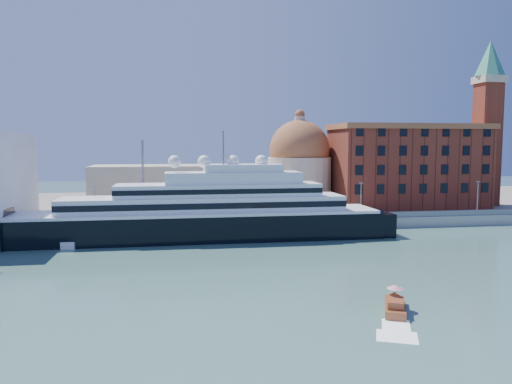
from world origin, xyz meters
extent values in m
plane|color=#3C6860|center=(0.00, 0.00, 0.00)|extent=(400.00, 400.00, 0.00)
cube|color=gray|center=(0.00, 34.00, 1.25)|extent=(180.00, 10.00, 2.50)
cube|color=slate|center=(0.00, 75.00, 1.00)|extent=(260.00, 72.00, 2.00)
cube|color=slate|center=(0.00, 29.50, 3.10)|extent=(180.00, 0.10, 1.20)
cube|color=black|center=(-9.12, 23.00, 2.19)|extent=(77.69, 11.95, 6.47)
cube|color=black|center=(29.73, 23.00, 1.99)|extent=(5.98, 10.96, 5.98)
cube|color=white|center=(-9.12, 23.00, 5.68)|extent=(75.70, 12.15, 0.60)
cube|color=white|center=(-7.12, 23.00, 7.47)|extent=(57.77, 9.96, 2.99)
cube|color=black|center=(-7.12, 18.02, 7.47)|extent=(57.77, 0.15, 1.20)
cube|color=white|center=(-4.14, 23.00, 10.26)|extent=(41.83, 8.96, 2.59)
cube|color=white|center=(-1.15, 23.00, 12.75)|extent=(27.89, 7.97, 2.39)
cube|color=white|center=(0.84, 23.00, 14.74)|extent=(15.94, 6.97, 1.59)
cylinder|color=slate|center=(-3.14, 23.00, 18.92)|extent=(0.30, 0.30, 6.97)
sphere|color=white|center=(-13.10, 23.00, 16.14)|extent=(2.59, 2.59, 2.59)
sphere|color=white|center=(-7.12, 23.00, 16.14)|extent=(2.59, 2.59, 2.59)
sphere|color=white|center=(-1.15, 23.00, 16.14)|extent=(2.59, 2.59, 2.59)
sphere|color=white|center=(4.83, 23.00, 16.14)|extent=(2.59, 2.59, 2.59)
cube|color=white|center=(-37.29, 19.53, 0.58)|extent=(12.21, 5.99, 1.56)
cube|color=white|center=(-35.37, 19.17, 1.85)|extent=(4.28, 3.11, 1.17)
cube|color=maroon|center=(12.09, -26.03, 0.40)|extent=(4.82, 7.19, 1.14)
cube|color=maroon|center=(11.64, -27.08, 1.37)|extent=(2.81, 3.34, 0.91)
cylinder|color=slate|center=(12.32, -25.51, 1.83)|extent=(0.07, 0.07, 1.83)
cone|color=red|center=(12.32, -25.51, 2.85)|extent=(2.05, 2.05, 0.46)
cube|color=maroon|center=(52.00, 52.00, 13.00)|extent=(42.00, 18.00, 22.00)
cube|color=brown|center=(52.00, 52.00, 24.50)|extent=(43.00, 19.00, 1.50)
cube|color=maroon|center=(76.00, 52.00, 19.50)|extent=(6.00, 6.00, 35.00)
cube|color=beige|center=(76.00, 52.00, 38.00)|extent=(7.00, 7.00, 2.00)
cone|color=#3B8368|center=(76.00, 52.00, 44.00)|extent=(8.40, 8.40, 10.00)
cylinder|color=beige|center=(22.00, 58.00, 9.00)|extent=(18.00, 18.00, 14.00)
sphere|color=brown|center=(22.00, 58.00, 18.00)|extent=(17.00, 17.00, 17.00)
cylinder|color=beige|center=(22.00, 58.00, 26.00)|extent=(3.00, 3.00, 3.00)
cube|color=beige|center=(8.00, 56.00, 7.00)|extent=(18.00, 14.00, 10.00)
cube|color=beige|center=(-20.00, 58.00, 8.00)|extent=(30.00, 16.00, 12.00)
cylinder|color=slate|center=(-30.00, 31.00, 6.50)|extent=(0.24, 0.24, 8.00)
cube|color=slate|center=(-30.00, 31.00, 10.60)|extent=(0.80, 0.30, 0.25)
cylinder|color=slate|center=(0.00, 31.00, 6.50)|extent=(0.24, 0.24, 8.00)
cube|color=slate|center=(0.00, 31.00, 10.60)|extent=(0.80, 0.30, 0.25)
cylinder|color=slate|center=(30.00, 31.00, 6.50)|extent=(0.24, 0.24, 8.00)
cube|color=slate|center=(30.00, 31.00, 10.60)|extent=(0.80, 0.30, 0.25)
cylinder|color=slate|center=(60.00, 31.00, 6.50)|extent=(0.24, 0.24, 8.00)
cube|color=slate|center=(60.00, 31.00, 10.60)|extent=(0.80, 0.30, 0.25)
cylinder|color=slate|center=(-20.00, 33.00, 11.50)|extent=(0.50, 0.50, 18.00)
camera|label=1|loc=(-13.41, -79.59, 19.58)|focal=35.00mm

